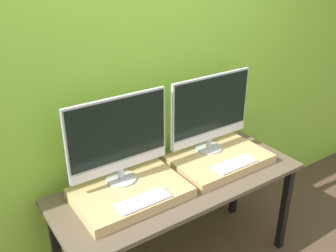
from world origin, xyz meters
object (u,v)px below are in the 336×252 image
object	(u,v)px
monitor_left	(119,137)
keyboard_right	(235,164)
keyboard_left	(144,201)
monitor_right	(211,111)

from	to	relation	value
monitor_left	keyboard_right	bearing A→B (deg)	-20.91
keyboard_left	monitor_right	distance (m)	0.82
keyboard_left	keyboard_right	world-z (taller)	same
keyboard_left	monitor_right	xyz separation A→B (m)	(0.72, 0.27, 0.29)
monitor_left	monitor_right	xyz separation A→B (m)	(0.72, 0.00, 0.00)
monitor_right	keyboard_right	xyz separation A→B (m)	(-0.00, -0.27, -0.29)
monitor_right	keyboard_left	bearing A→B (deg)	-159.09
keyboard_right	monitor_left	bearing A→B (deg)	159.09
monitor_left	keyboard_right	xyz separation A→B (m)	(0.72, -0.27, -0.29)
keyboard_left	monitor_left	bearing A→B (deg)	90.00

